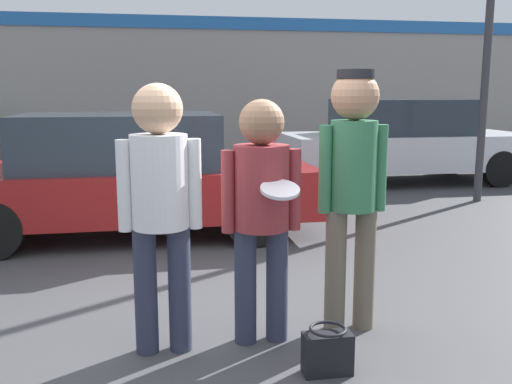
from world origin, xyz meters
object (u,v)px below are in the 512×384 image
object	(u,v)px
person_right	(353,175)
handbag	(327,351)
parked_car_near	(127,175)
parked_car_far	(405,141)
person_left	(160,194)
person_middle_with_frisbee	(262,200)

from	to	relation	value
person_right	handbag	size ratio (longest dim) A/B	6.18
parked_car_near	parked_car_far	bearing A→B (deg)	32.27
person_left	person_right	xyz separation A→B (m)	(1.33, 0.12, 0.07)
person_middle_with_frisbee	parked_car_far	size ratio (longest dim) A/B	0.36
person_middle_with_frisbee	parked_car_near	bearing A→B (deg)	107.24
parked_car_near	person_left	bearing A→B (deg)	-84.01
handbag	person_right	bearing A→B (deg)	60.09
person_right	parked_car_near	distance (m)	3.62
parked_car_far	handbag	distance (m)	7.93
parked_car_far	handbag	bearing A→B (deg)	-117.98
parked_car_far	person_left	bearing A→B (deg)	-125.85
person_middle_with_frisbee	handbag	distance (m)	1.05
person_middle_with_frisbee	handbag	xyz separation A→B (m)	(0.31, -0.54, -0.85)
person_right	parked_car_near	world-z (taller)	person_right
person_left	parked_car_far	bearing A→B (deg)	54.15
person_left	parked_car_far	xyz separation A→B (m)	(4.68, 6.48, -0.29)
person_right	person_left	bearing A→B (deg)	-174.69
person_left	person_middle_with_frisbee	world-z (taller)	person_left
person_left	handbag	distance (m)	1.43
person_middle_with_frisbee	parked_car_far	distance (m)	7.59
person_middle_with_frisbee	parked_car_far	bearing A→B (deg)	58.07
parked_car_near	person_right	bearing A→B (deg)	-62.15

